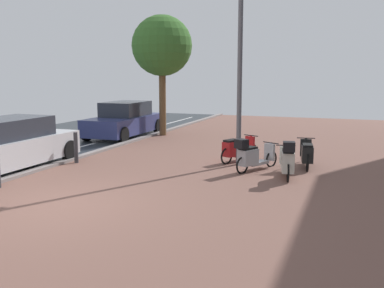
# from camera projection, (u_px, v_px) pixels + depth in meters

# --- Properties ---
(ground) EXTENTS (21.00, 40.00, 0.13)m
(ground) POSITION_uv_depth(u_px,v_px,m) (114.00, 214.00, 8.52)
(ground) COLOR #282E33
(scooter_near) EXTENTS (0.69, 1.78, 1.03)m
(scooter_near) POSITION_uv_depth(u_px,v_px,m) (287.00, 160.00, 11.27)
(scooter_near) COLOR black
(scooter_near) RESTS_ON ground
(scooter_mid) EXTENTS (0.88, 1.57, 0.77)m
(scooter_mid) POSITION_uv_depth(u_px,v_px,m) (236.00, 149.00, 13.36)
(scooter_mid) COLOR black
(scooter_mid) RESTS_ON ground
(scooter_far) EXTENTS (0.99, 1.60, 0.95)m
(scooter_far) POSITION_uv_depth(u_px,v_px,m) (252.00, 156.00, 12.06)
(scooter_far) COLOR black
(scooter_far) RESTS_ON ground
(scooter_extra) EXTENTS (0.59, 1.70, 0.79)m
(scooter_extra) POSITION_uv_depth(u_px,v_px,m) (307.00, 154.00, 12.49)
(scooter_extra) COLOR black
(scooter_extra) RESTS_ON ground
(parked_car_near) EXTENTS (1.82, 4.38, 1.42)m
(parked_car_near) POSITION_uv_depth(u_px,v_px,m) (7.00, 145.00, 12.22)
(parked_car_near) COLOR silver
(parked_car_near) RESTS_ON ground
(parked_car_far) EXTENTS (1.83, 4.16, 1.45)m
(parked_car_far) POSITION_uv_depth(u_px,v_px,m) (125.00, 121.00, 18.67)
(parked_car_far) COLOR navy
(parked_car_far) RESTS_ON ground
(lamp_post) EXTENTS (0.20, 0.52, 5.79)m
(lamp_post) POSITION_uv_depth(u_px,v_px,m) (240.00, 52.00, 12.50)
(lamp_post) COLOR slate
(lamp_post) RESTS_ON ground
(street_tree) EXTENTS (2.52, 2.52, 5.03)m
(street_tree) POSITION_uv_depth(u_px,v_px,m) (162.00, 46.00, 18.54)
(street_tree) COLOR brown
(street_tree) RESTS_ON ground
(bollard_far) EXTENTS (0.12, 0.12, 0.92)m
(bollard_far) POSITION_uv_depth(u_px,v_px,m) (76.00, 148.00, 13.18)
(bollard_far) COLOR #38383D
(bollard_far) RESTS_ON ground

